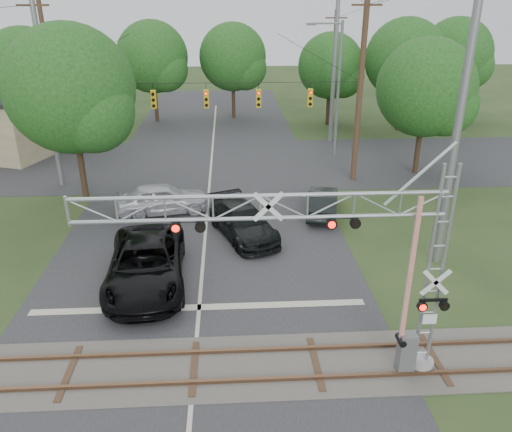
{
  "coord_description": "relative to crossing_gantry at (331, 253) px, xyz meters",
  "views": [
    {
      "loc": [
        1.28,
        -10.95,
        11.1
      ],
      "look_at": [
        2.33,
        7.5,
        2.98
      ],
      "focal_mm": 35.0,
      "sensor_mm": 36.0,
      "label": 1
    }
  ],
  "objects": [
    {
      "name": "ground",
      "position": [
        -4.17,
        -1.64,
        -4.34
      ],
      "size": [
        160.0,
        160.0,
        0.0
      ],
      "primitive_type": "plane",
      "color": "#263C1B",
      "rests_on": "ground"
    },
    {
      "name": "road_main",
      "position": [
        -4.17,
        8.36,
        -4.33
      ],
      "size": [
        14.0,
        90.0,
        0.02
      ],
      "primitive_type": "cube",
      "color": "#2B2C2E",
      "rests_on": "ground"
    },
    {
      "name": "road_cross",
      "position": [
        -4.17,
        22.36,
        -4.33
      ],
      "size": [
        90.0,
        12.0,
        0.02
      ],
      "primitive_type": "cube",
      "color": "#2B2C2E",
      "rests_on": "ground"
    },
    {
      "name": "railroad_track",
      "position": [
        -4.17,
        0.36,
        -4.31
      ],
      "size": [
        90.0,
        3.2,
        0.17
      ],
      "color": "#4B4741",
      "rests_on": "ground"
    },
    {
      "name": "crossing_gantry",
      "position": [
        0.0,
        0.0,
        0.0
      ],
      "size": [
        10.99,
        0.89,
        6.96
      ],
      "color": "gray",
      "rests_on": "ground"
    },
    {
      "name": "traffic_signal_span",
      "position": [
        -3.23,
        18.36,
        1.36
      ],
      "size": [
        19.34,
        0.36,
        11.5
      ],
      "color": "slate",
      "rests_on": "ground"
    },
    {
      "name": "pickup_black",
      "position": [
        -6.41,
        5.82,
        -3.4
      ],
      "size": [
        3.59,
        6.95,
        1.87
      ],
      "primitive_type": "imported",
      "rotation": [
        0.0,
        0.0,
        0.07
      ],
      "color": "black",
      "rests_on": "ground"
    },
    {
      "name": "car_dark",
      "position": [
        -2.24,
        10.19,
        -3.56
      ],
      "size": [
        3.99,
        5.84,
        1.57
      ],
      "primitive_type": "imported",
      "rotation": [
        0.0,
        0.0,
        0.37
      ],
      "color": "black",
      "rests_on": "ground"
    },
    {
      "name": "sedan_silver",
      "position": [
        -6.61,
        13.42,
        -3.48
      ],
      "size": [
        5.33,
        2.94,
        1.72
      ],
      "primitive_type": "imported",
      "rotation": [
        0.0,
        0.0,
        1.76
      ],
      "color": "#B3B4BB",
      "rests_on": "ground"
    },
    {
      "name": "suv_dark",
      "position": [
        2.27,
        12.77,
        -3.61
      ],
      "size": [
        2.47,
        4.68,
        1.47
      ],
      "primitive_type": "imported",
      "rotation": [
        0.0,
        0.0,
        2.92
      ],
      "color": "black",
      "rests_on": "ground"
    },
    {
      "name": "streetlight",
      "position": [
        4.94,
        23.6,
        1.08
      ],
      "size": [
        2.58,
        0.27,
        9.69
      ],
      "color": "slate",
      "rests_on": "ground"
    },
    {
      "name": "utility_poles",
      "position": [
        -2.69,
        21.11,
        1.81
      ],
      "size": [
        25.13,
        28.28,
        12.99
      ],
      "color": "#41301E",
      "rests_on": "ground"
    },
    {
      "name": "treeline",
      "position": [
        -1.98,
        29.65,
        1.54
      ],
      "size": [
        53.05,
        28.31,
        10.03
      ],
      "color": "#332417",
      "rests_on": "ground"
    }
  ]
}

